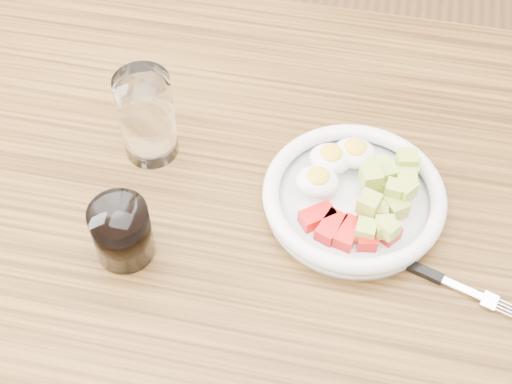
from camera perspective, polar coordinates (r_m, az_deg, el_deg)
dining_table at (r=1.05m, az=0.42°, el=-4.82°), size 1.50×0.90×0.77m
bowl at (r=0.96m, az=7.87°, el=-0.17°), size 0.25×0.25×0.06m
fork at (r=0.93m, az=13.50°, el=-6.31°), size 0.20×0.07×0.01m
water_glass at (r=0.99m, az=-8.73°, el=5.97°), size 0.08×0.08×0.14m
coffee_glass at (r=0.91m, az=-10.66°, el=-3.19°), size 0.07×0.07×0.09m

